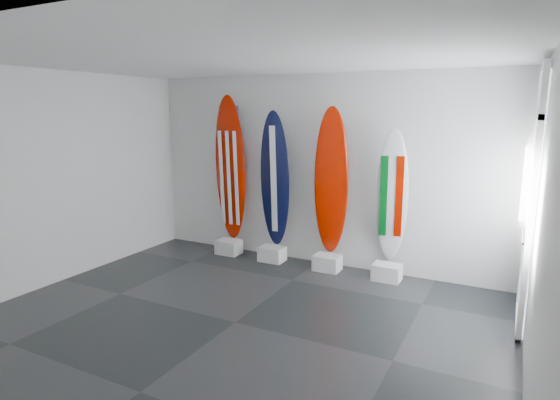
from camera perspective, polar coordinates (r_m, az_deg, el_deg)
The scene contains 16 objects.
floor at distance 5.63m, azimuth -5.53°, elevation -14.78°, with size 6.00×6.00×0.00m, color black.
ceiling at distance 5.10m, azimuth -6.18°, elevation 17.19°, with size 6.00×6.00×0.00m, color white.
wall_back at distance 7.35m, azimuth 4.90°, elevation 3.58°, with size 6.00×6.00×0.00m, color silver.
wall_front at distance 3.42m, azimuth -29.55°, elevation -6.50°, with size 6.00×6.00×0.00m, color silver.
wall_left at distance 7.24m, azimuth -26.16°, elevation 2.37°, with size 5.00×5.00×0.00m, color silver.
wall_right at distance 4.35m, azimuth 29.51°, elevation -3.00°, with size 5.00×5.00×0.00m, color silver.
display_block_usa at distance 8.08m, azimuth -6.34°, elevation -5.78°, with size 0.40×0.30×0.24m, color silver.
surfboard_usa at distance 7.89m, azimuth -6.14°, elevation 3.83°, with size 0.56×0.08×2.46m, color #991000.
display_block_navy at distance 7.66m, azimuth -0.98°, elevation -6.67°, with size 0.40×0.30×0.24m, color silver.
surfboard_navy at distance 7.47m, azimuth -0.64°, elevation 2.52°, with size 0.50×0.08×2.21m, color black.
display_block_swiss at distance 7.27m, azimuth 5.84°, elevation -7.71°, with size 0.40×0.30×0.24m, color silver.
surfboard_swiss at distance 7.06m, azimuth 6.34°, elevation 2.22°, with size 0.51×0.08×2.28m, color #991000.
display_block_italy at distance 7.00m, azimuth 13.04°, elevation -8.68°, with size 0.40×0.30×0.24m, color silver.
surfboard_italy at distance 6.82m, azimuth 13.65°, elevation 0.33°, with size 0.45×0.08×1.99m, color silver.
wall_outlet at distance 8.77m, azimuth -10.24°, elevation -2.99°, with size 0.09×0.02×0.13m, color silver.
glass_door at distance 5.88m, azimuth 28.72°, elevation -0.35°, with size 0.12×1.16×2.85m, color white, non-canonical shape.
Camera 1 is at (2.79, -4.24, 2.44)m, focal length 29.66 mm.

